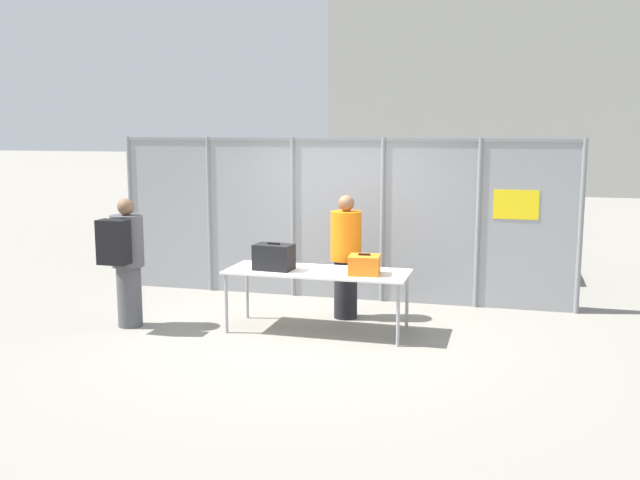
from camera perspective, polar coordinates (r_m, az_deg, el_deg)
name	(u,v)px	position (r m, az deg, el deg)	size (l,w,h in m)	color
ground_plane	(301,332)	(8.87, -1.53, -7.38)	(120.00, 120.00, 0.00)	gray
fence_section	(338,216)	(10.38, 1.48, 1.94)	(6.78, 0.07, 2.36)	gray
inspection_table	(317,274)	(8.74, -0.22, -2.77)	(2.24, 0.83, 0.77)	silver
suitcase_black	(274,257)	(8.77, -3.71, -1.37)	(0.49, 0.34, 0.34)	black
suitcase_orange	(364,265)	(8.51, 3.57, -2.00)	(0.40, 0.38, 0.25)	orange
traveler_hooded	(125,257)	(9.21, -15.31, -1.36)	(0.40, 0.63, 1.63)	#4C4C51
security_worker_near	(346,255)	(9.35, 2.08, -1.22)	(0.40, 0.40, 1.63)	black
utility_trailer	(473,252)	(12.47, 12.15, -0.97)	(3.43, 1.99, 0.65)	#4C6B47
distant_hangar	(508,97)	(32.42, 14.82, 11.04)	(13.57, 9.80, 7.67)	#999993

